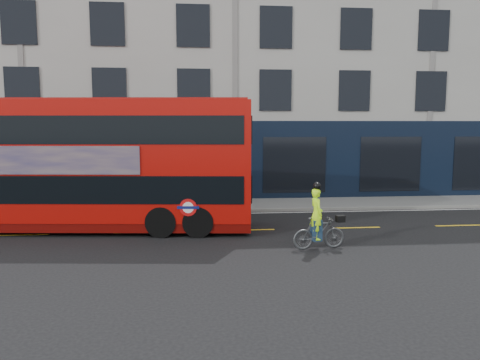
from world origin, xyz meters
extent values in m
plane|color=black|center=(0.00, 0.00, 0.00)|extent=(120.00, 120.00, 0.00)
cube|color=slate|center=(0.00, 6.50, 0.06)|extent=(60.00, 3.00, 0.12)
cube|color=gray|center=(0.00, 5.00, 0.07)|extent=(60.00, 0.12, 0.13)
cube|color=#A8A59E|center=(0.00, 13.00, 7.50)|extent=(50.00, 10.00, 15.00)
cube|color=black|center=(0.00, 7.98, 2.00)|extent=(50.00, 0.08, 4.00)
cube|color=silver|center=(0.00, 4.70, 0.00)|extent=(58.00, 0.10, 0.01)
cube|color=#AA0B06|center=(-5.77, 2.20, 2.57)|extent=(11.87, 3.85, 4.18)
cube|color=#550503|center=(-5.77, 2.20, 0.32)|extent=(11.86, 3.80, 0.32)
cube|color=black|center=(-5.77, 2.20, 1.64)|extent=(11.41, 3.84, 0.95)
cube|color=black|center=(-5.77, 2.20, 3.66)|extent=(11.41, 3.84, 0.95)
cube|color=maroon|center=(-5.77, 2.20, 4.68)|extent=(11.62, 3.72, 0.08)
cube|color=black|center=(0.05, 1.59, 1.64)|extent=(0.29, 2.37, 0.95)
cube|color=black|center=(0.05, 1.59, 3.66)|extent=(0.29, 2.37, 0.95)
cube|color=gray|center=(-6.96, 0.96, 2.65)|extent=(6.33, 0.70, 0.95)
cylinder|color=red|center=(-2.22, 0.47, 1.06)|extent=(0.59, 0.08, 0.59)
cylinder|color=white|center=(-2.22, 0.46, 1.06)|extent=(0.38, 0.06, 0.38)
cube|color=#0C1459|center=(-2.22, 0.46, 1.06)|extent=(0.74, 0.10, 0.10)
cylinder|color=black|center=(-1.76, 1.78, 0.53)|extent=(1.34, 2.79, 1.06)
cylinder|color=black|center=(-3.03, 1.91, 0.53)|extent=(1.34, 2.79, 1.06)
imported|color=#46484B|center=(1.82, -1.28, 0.50)|extent=(1.72, 0.68, 1.00)
imported|color=#B8FF14|center=(1.73, -1.29, 1.11)|extent=(0.45, 0.62, 1.57)
cube|color=black|center=(2.52, -1.19, 0.92)|extent=(0.28, 0.24, 0.20)
cube|color=#1B3049|center=(1.73, -1.29, 0.60)|extent=(0.32, 0.39, 0.65)
sphere|color=black|center=(1.73, -1.29, 1.97)|extent=(0.24, 0.24, 0.24)
camera|label=1|loc=(-1.95, -15.12, 3.86)|focal=35.00mm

